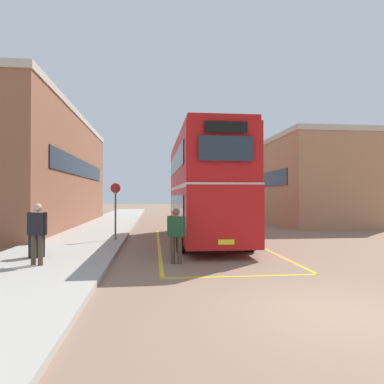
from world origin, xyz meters
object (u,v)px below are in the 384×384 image
at_px(single_deck_bus, 216,200).
at_px(bus_stop_sign, 115,205).
at_px(double_decker_bus, 203,187).
at_px(pedestrian_waiting_near, 37,229).
at_px(pedestrian_boarding, 176,232).
at_px(litter_bin, 37,243).

xyz_separation_m(single_deck_bus, bus_stop_sign, (-8.30, -20.91, 0.02)).
xyz_separation_m(double_decker_bus, pedestrian_waiting_near, (-5.55, -5.67, -1.36)).
distance_m(pedestrian_waiting_near, bus_stop_sign, 5.86).
height_order(pedestrian_waiting_near, bus_stop_sign, bus_stop_sign).
relative_size(double_decker_bus, bus_stop_sign, 4.05).
distance_m(single_deck_bus, pedestrian_boarding, 26.72).
xyz_separation_m(double_decker_bus, single_deck_bus, (4.32, 20.86, -0.88)).
bearing_deg(pedestrian_waiting_near, double_decker_bus, 45.65).
relative_size(single_deck_bus, pedestrian_boarding, 4.82).
xyz_separation_m(double_decker_bus, pedestrian_boarding, (-1.59, -5.19, -1.52)).
height_order(pedestrian_boarding, pedestrian_waiting_near, pedestrian_waiting_near).
bearing_deg(double_decker_bus, pedestrian_boarding, -107.06).
bearing_deg(double_decker_bus, bus_stop_sign, -179.31).
relative_size(pedestrian_boarding, bus_stop_sign, 0.68).
xyz_separation_m(double_decker_bus, litter_bin, (-5.98, -4.33, -1.92)).
height_order(pedestrian_boarding, bus_stop_sign, bus_stop_sign).
bearing_deg(single_deck_bus, bus_stop_sign, -111.66).
xyz_separation_m(pedestrian_waiting_near, bus_stop_sign, (1.56, 5.63, 0.51)).
height_order(double_decker_bus, pedestrian_boarding, double_decker_bus).
xyz_separation_m(single_deck_bus, pedestrian_boarding, (-5.91, -26.05, -0.65)).
distance_m(litter_bin, bus_stop_sign, 4.85).
distance_m(pedestrian_boarding, pedestrian_waiting_near, 3.99).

